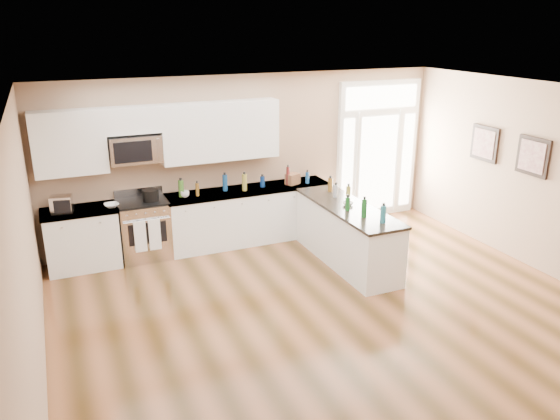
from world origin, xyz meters
name	(u,v)px	position (x,y,z in m)	size (l,w,h in m)	color
ground	(372,348)	(0.00, 0.00, 0.00)	(8.00, 8.00, 0.00)	#462F13
room_shell	(381,210)	(0.00, 0.00, 1.71)	(8.00, 8.00, 8.00)	tan
back_cabinet_left	(83,240)	(-2.87, 3.69, 0.44)	(1.10, 0.66, 0.94)	white
back_cabinet_right	(249,217)	(-0.16, 3.69, 0.44)	(2.85, 0.66, 0.94)	white
peninsula_cabinet	(346,236)	(0.93, 2.24, 0.43)	(0.69, 2.32, 0.94)	white
upper_cabinet_left	(69,143)	(-2.88, 3.83, 1.93)	(1.04, 0.33, 0.95)	white
upper_cabinet_right	(220,131)	(-0.57, 3.83, 1.93)	(1.94, 0.33, 0.95)	white
upper_cabinet_short	(132,120)	(-1.95, 3.83, 2.20)	(0.82, 0.33, 0.40)	white
microwave	(135,149)	(-1.95, 3.80, 1.76)	(0.78, 0.41, 0.42)	silver
entry_door	(378,150)	(2.55, 3.95, 1.30)	(1.70, 0.10, 2.60)	white
wall_art_near	(485,143)	(3.47, 2.20, 1.70)	(0.05, 0.58, 0.58)	black
wall_art_far	(533,156)	(3.47, 1.20, 1.70)	(0.05, 0.58, 0.58)	black
kitchen_range	(144,229)	(-1.93, 3.69, 0.48)	(0.77, 0.68, 1.08)	silver
stockpot	(151,195)	(-1.80, 3.65, 1.05)	(0.25, 0.25, 0.20)	black
toaster_oven	(62,204)	(-3.09, 3.64, 1.07)	(0.30, 0.23, 0.25)	silver
cardboard_box	(293,179)	(0.64, 3.65, 1.03)	(0.23, 0.17, 0.19)	brown
bowl_left	(111,205)	(-2.40, 3.61, 0.97)	(0.22, 0.22, 0.05)	white
bowl_peninsula	(348,204)	(0.94, 2.26, 0.96)	(0.16, 0.16, 0.05)	white
cup_counter	(185,194)	(-1.25, 3.64, 0.99)	(0.13, 0.13, 0.11)	white
counter_bottles	(288,190)	(0.25, 2.97, 1.06)	(2.41, 2.42, 0.32)	#19591E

